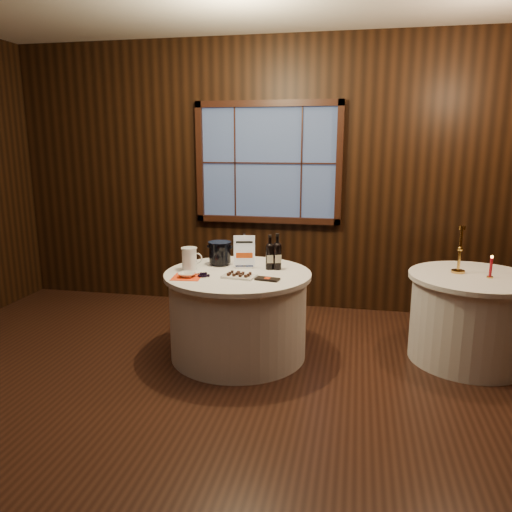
% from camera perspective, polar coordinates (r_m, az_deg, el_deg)
% --- Properties ---
extents(ground, '(6.00, 6.00, 0.00)m').
position_cam_1_polar(ground, '(3.74, -5.74, -17.26)').
color(ground, black).
rests_on(ground, ground).
extents(back_wall, '(6.00, 0.10, 3.00)m').
position_cam_1_polar(back_wall, '(5.67, 1.41, 9.52)').
color(back_wall, black).
rests_on(back_wall, ground).
extents(main_table, '(1.28, 1.28, 0.77)m').
position_cam_1_polar(main_table, '(4.46, -2.05, -6.63)').
color(main_table, silver).
rests_on(main_table, ground).
extents(side_table, '(1.08, 1.08, 0.77)m').
position_cam_1_polar(side_table, '(4.74, 23.29, -6.51)').
color(side_table, silver).
rests_on(side_table, ground).
extents(sign_stand, '(0.19, 0.12, 0.31)m').
position_cam_1_polar(sign_stand, '(4.48, -1.36, -0.04)').
color(sign_stand, silver).
rests_on(sign_stand, main_table).
extents(port_bottle_left, '(0.07, 0.08, 0.31)m').
position_cam_1_polar(port_bottle_left, '(4.42, 1.59, 0.18)').
color(port_bottle_left, black).
rests_on(port_bottle_left, main_table).
extents(port_bottle_right, '(0.08, 0.09, 0.32)m').
position_cam_1_polar(port_bottle_right, '(4.42, 2.43, 0.23)').
color(port_bottle_right, black).
rests_on(port_bottle_right, main_table).
extents(ice_bucket, '(0.21, 0.21, 0.22)m').
position_cam_1_polar(ice_bucket, '(4.60, -4.15, 0.38)').
color(ice_bucket, black).
rests_on(ice_bucket, main_table).
extents(chocolate_plate, '(0.29, 0.22, 0.04)m').
position_cam_1_polar(chocolate_plate, '(4.19, -1.94, -2.22)').
color(chocolate_plate, white).
rests_on(chocolate_plate, main_table).
extents(chocolate_box, '(0.21, 0.13, 0.02)m').
position_cam_1_polar(chocolate_box, '(4.10, 1.31, -2.65)').
color(chocolate_box, black).
rests_on(chocolate_box, main_table).
extents(grape_bunch, '(0.16, 0.09, 0.04)m').
position_cam_1_polar(grape_bunch, '(4.20, -6.05, -2.19)').
color(grape_bunch, black).
rests_on(grape_bunch, main_table).
extents(glass_pitcher, '(0.19, 0.14, 0.20)m').
position_cam_1_polar(glass_pitcher, '(4.44, -7.61, -0.29)').
color(glass_pitcher, white).
rests_on(glass_pitcher, main_table).
extents(orange_napkin, '(0.26, 0.26, 0.00)m').
position_cam_1_polar(orange_napkin, '(4.23, -7.89, -2.39)').
color(orange_napkin, '#F53F14').
rests_on(orange_napkin, main_table).
extents(cracker_bowl, '(0.15, 0.15, 0.03)m').
position_cam_1_polar(cracker_bowl, '(4.22, -7.90, -2.13)').
color(cracker_bowl, white).
rests_on(cracker_bowl, orange_napkin).
extents(brass_candlestick, '(0.12, 0.12, 0.41)m').
position_cam_1_polar(brass_candlestick, '(4.64, 22.22, 0.01)').
color(brass_candlestick, '#C18E3C').
rests_on(brass_candlestick, side_table).
extents(red_candle, '(0.05, 0.05, 0.19)m').
position_cam_1_polar(red_candle, '(4.59, 25.24, -1.35)').
color(red_candle, '#C18E3C').
rests_on(red_candle, side_table).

